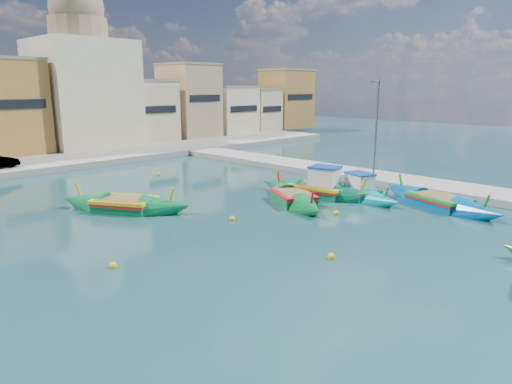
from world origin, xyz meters
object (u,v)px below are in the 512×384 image
quay_street_lamp (376,128)px  luzzu_green (125,206)px  church_block (82,78)px  luzzu_blue_south (438,202)px  luzzu_blue_cabin (318,190)px  luzzu_cyan_mid (293,199)px  luzzu_turquoise_cabin (355,192)px

quay_street_lamp → luzzu_green: (-18.47, 6.42, -4.04)m
luzzu_green → church_block: bearing=68.2°
luzzu_blue_south → luzzu_blue_cabin: bearing=112.5°
quay_street_lamp → luzzu_blue_cabin: size_ratio=0.84×
church_block → quay_street_lamp: (7.44, -34.00, -4.07)m
luzzu_cyan_mid → luzzu_green: 10.76m
luzzu_green → luzzu_blue_south: 19.75m
luzzu_turquoise_cabin → luzzu_blue_cabin: (-1.54, 2.01, 0.07)m
luzzu_blue_cabin → luzzu_cyan_mid: luzzu_blue_cabin is taller
church_block → luzzu_green: 30.79m
luzzu_blue_cabin → quay_street_lamp: bearing=-2.0°
luzzu_blue_cabin → luzzu_green: luzzu_blue_cabin is taller
luzzu_blue_cabin → luzzu_blue_south: (3.00, -7.25, -0.12)m
luzzu_turquoise_cabin → luzzu_blue_cabin: luzzu_blue_cabin is taller
luzzu_blue_cabin → luzzu_blue_south: size_ratio=0.99×
luzzu_cyan_mid → luzzu_green: size_ratio=0.99×
quay_street_lamp → luzzu_turquoise_cabin: quay_street_lamp is taller
luzzu_turquoise_cabin → luzzu_blue_cabin: bearing=127.6°
luzzu_turquoise_cabin → luzzu_cyan_mid: size_ratio=1.00×
quay_street_lamp → luzzu_blue_south: size_ratio=0.83×
quay_street_lamp → luzzu_cyan_mid: bearing=178.6°
luzzu_blue_cabin → luzzu_cyan_mid: (-2.68, -0.00, -0.13)m
quay_street_lamp → church_block: bearing=102.3°
church_block → luzzu_turquoise_cabin: bearing=-86.8°
church_block → luzzu_blue_south: size_ratio=1.99×
luzzu_green → luzzu_blue_south: size_ratio=0.91×
luzzu_cyan_mid → quay_street_lamp: bearing=-1.4°
luzzu_cyan_mid → luzzu_blue_south: size_ratio=0.90×
luzzu_cyan_mid → luzzu_blue_south: 9.21m
quay_street_lamp → luzzu_green: size_ratio=0.92×
luzzu_blue_cabin → church_block: bearing=90.8°
quay_street_lamp → luzzu_blue_south: quay_street_lamp is taller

